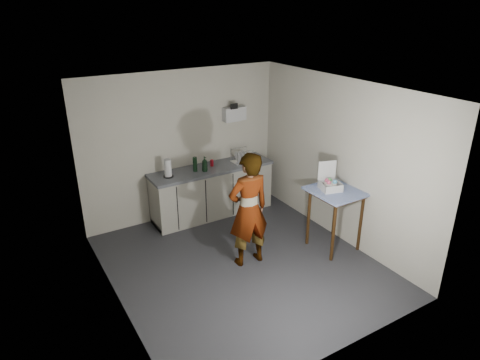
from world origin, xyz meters
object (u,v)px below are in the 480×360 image
bakery_box (330,184)px  side_table (336,197)px  soda_can (212,163)px  dark_bottle (195,164)px  kitchen_counter (212,192)px  soap_bottle (205,164)px  standing_man (248,210)px  paper_towel (168,169)px  dish_rack (241,159)px

bakery_box → side_table: bearing=-28.2°
soda_can → dark_bottle: bearing=-168.6°
kitchen_counter → soda_can: size_ratio=19.69×
side_table → soap_bottle: size_ratio=3.74×
kitchen_counter → side_table: 2.32m
standing_man → paper_towel: size_ratio=5.63×
kitchen_counter → dark_bottle: 0.69m
soap_bottle → paper_towel: (-0.64, 0.09, 0.01)m
standing_man → dish_rack: standing_man is taller
kitchen_counter → paper_towel: size_ratio=7.28×
soda_can → paper_towel: size_ratio=0.37×
dish_rack → bakery_box: bakery_box is taller
kitchen_counter → standing_man: size_ratio=1.29×
soda_can → side_table: bearing=-62.7°
standing_man → dish_rack: size_ratio=4.83×
kitchen_counter → standing_man: bearing=-99.4°
side_table → paper_towel: (-1.92, 1.98, 0.19)m
side_table → dark_bottle: 2.45m
paper_towel → standing_man: bearing=-71.9°
dish_rack → paper_towel: bearing=178.5°
soda_can → dish_rack: 0.56m
side_table → soap_bottle: (-1.28, 1.89, 0.18)m
soap_bottle → dish_rack: bearing=3.9°
kitchen_counter → paper_towel: 1.03m
kitchen_counter → soda_can: bearing=55.5°
kitchen_counter → soda_can: soda_can is taller
paper_towel → bakery_box: (1.83, -1.90, 0.02)m
kitchen_counter → side_table: bearing=-61.2°
soap_bottle → dark_bottle: (-0.14, 0.09, -0.00)m
bakery_box → soda_can: bearing=132.6°
dark_bottle → bakery_box: 2.33m
standing_man → dark_bottle: standing_man is taller
standing_man → soda_can: bearing=-98.0°
standing_man → paper_towel: (-0.54, 1.65, 0.19)m
soap_bottle → dish_rack: (0.77, 0.05, -0.08)m
standing_man → soap_bottle: size_ratio=6.55×
standing_man → kitchen_counter: bearing=-97.0°
paper_towel → soda_can: bearing=4.8°
standing_man → dish_rack: (0.86, 1.62, 0.10)m
dish_rack → dark_bottle: bearing=177.7°
standing_man → soda_can: (0.32, 1.73, 0.10)m
kitchen_counter → bakery_box: (1.02, -1.92, 0.65)m
side_table → soda_can: size_ratio=8.69×
standing_man → soap_bottle: 1.58m
side_table → soda_can: 2.32m
dark_bottle → bakery_box: bearing=-54.9°
side_table → dish_rack: 2.02m
standing_man → dark_bottle: bearing=-86.0°
standing_man → soda_can: standing_man is taller
kitchen_counter → bakery_box: size_ratio=5.48×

